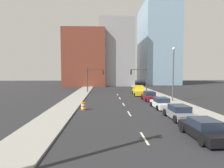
% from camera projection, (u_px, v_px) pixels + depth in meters
% --- Properties ---
extents(sidewalk_left, '(3.42, 90.27, 0.16)m').
position_uv_depth(sidewalk_left, '(86.00, 89.00, 48.55)').
color(sidewalk_left, gray).
rests_on(sidewalk_left, ground).
extents(sidewalk_right, '(3.42, 90.27, 0.16)m').
position_uv_depth(sidewalk_right, '(142.00, 89.00, 49.27)').
color(sidewalk_right, gray).
rests_on(sidewalk_right, ground).
extents(lane_stripe_at_8m, '(0.16, 2.40, 0.01)m').
position_uv_depth(lane_stripe_at_8m, '(144.00, 138.00, 12.35)').
color(lane_stripe_at_8m, beige).
rests_on(lane_stripe_at_8m, ground).
extents(lane_stripe_at_16m, '(0.16, 2.40, 0.01)m').
position_uv_depth(lane_stripe_at_16m, '(129.00, 114.00, 19.74)').
color(lane_stripe_at_16m, beige).
rests_on(lane_stripe_at_16m, ground).
extents(lane_stripe_at_22m, '(0.16, 2.40, 0.01)m').
position_uv_depth(lane_stripe_at_22m, '(124.00, 104.00, 25.51)').
color(lane_stripe_at_22m, beige).
rests_on(lane_stripe_at_22m, ground).
extents(lane_stripe_at_28m, '(0.16, 2.40, 0.01)m').
position_uv_depth(lane_stripe_at_28m, '(120.00, 98.00, 31.50)').
color(lane_stripe_at_28m, beige).
rests_on(lane_stripe_at_28m, ground).
extents(lane_stripe_at_33m, '(0.16, 2.40, 0.01)m').
position_uv_depth(lane_stripe_at_33m, '(118.00, 95.00, 36.89)').
color(lane_stripe_at_33m, beige).
rests_on(lane_stripe_at_33m, ground).
extents(building_brick_left, '(14.00, 16.00, 19.18)m').
position_uv_depth(building_brick_left, '(86.00, 59.00, 63.26)').
color(building_brick_left, brown).
rests_on(building_brick_left, ground).
extents(building_office_center, '(12.00, 20.00, 23.17)m').
position_uv_depth(building_office_center, '(115.00, 55.00, 67.62)').
color(building_office_center, '#99999E').
rests_on(building_office_center, ground).
extents(building_glass_right, '(13.00, 20.00, 31.85)m').
position_uv_depth(building_glass_right, '(157.00, 45.00, 72.12)').
color(building_glass_right, '#8CADC6').
rests_on(building_glass_right, ground).
extents(traffic_signal_left, '(3.96, 0.35, 5.77)m').
position_uv_depth(traffic_signal_left, '(92.00, 77.00, 40.45)').
color(traffic_signal_left, '#38383D').
rests_on(traffic_signal_left, ground).
extents(traffic_signal_right, '(3.96, 0.35, 5.77)m').
position_uv_depth(traffic_signal_right, '(142.00, 76.00, 40.97)').
color(traffic_signal_right, '#38383D').
rests_on(traffic_signal_right, ground).
extents(traffic_barrel, '(0.56, 0.56, 0.95)m').
position_uv_depth(traffic_barrel, '(83.00, 106.00, 21.68)').
color(traffic_barrel, orange).
rests_on(traffic_barrel, ground).
extents(street_lamp, '(0.44, 0.44, 8.59)m').
position_uv_depth(street_lamp, '(173.00, 71.00, 27.53)').
color(street_lamp, '#4C4C51').
rests_on(street_lamp, ground).
extents(sedan_black, '(2.21, 4.25, 1.38)m').
position_uv_depth(sedan_black, '(204.00, 129.00, 12.30)').
color(sedan_black, black).
rests_on(sedan_black, ground).
extents(sedan_gray, '(2.19, 4.44, 1.39)m').
position_uv_depth(sedan_gray, '(179.00, 113.00, 17.42)').
color(sedan_gray, slate).
rests_on(sedan_gray, ground).
extents(sedan_white, '(2.17, 4.32, 1.39)m').
position_uv_depth(sedan_white, '(161.00, 103.00, 22.79)').
color(sedan_white, silver).
rests_on(sedan_white, ground).
extents(sedan_maroon, '(2.13, 4.66, 1.50)m').
position_uv_depth(sedan_maroon, '(149.00, 96.00, 29.12)').
color(sedan_maroon, maroon).
rests_on(sedan_maroon, ground).
extents(pickup_truck_yellow, '(2.67, 6.00, 1.90)m').
position_uv_depth(pickup_truck_yellow, '(139.00, 91.00, 36.35)').
color(pickup_truck_yellow, gold).
rests_on(pickup_truck_yellow, ground).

